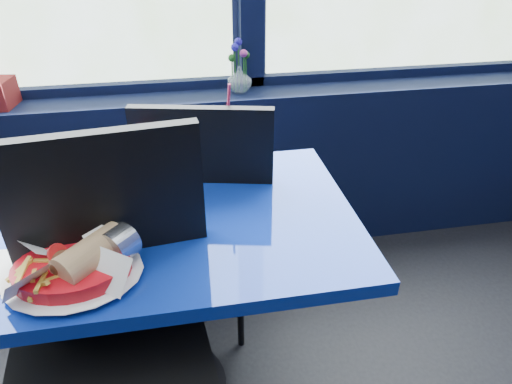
% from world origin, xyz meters
% --- Properties ---
extents(window_sill, '(5.00, 0.26, 0.80)m').
position_xyz_m(window_sill, '(0.00, 2.87, 0.40)').
color(window_sill, black).
rests_on(window_sill, ground).
extents(near_table, '(1.20, 0.70, 0.75)m').
position_xyz_m(near_table, '(0.30, 2.00, 0.57)').
color(near_table, black).
rests_on(near_table, ground).
extents(chair_near_front, '(0.53, 0.54, 1.07)m').
position_xyz_m(chair_near_front, '(0.24, 1.75, 0.61)').
color(chair_near_front, black).
rests_on(chair_near_front, ground).
extents(chair_near_back, '(0.53, 0.54, 0.99)m').
position_xyz_m(chair_near_back, '(0.47, 2.32, 0.57)').
color(chair_near_back, black).
rests_on(chair_near_back, ground).
extents(flower_vase, '(0.14, 0.14, 0.22)m').
position_xyz_m(flower_vase, '(0.71, 2.85, 0.87)').
color(flower_vase, silver).
rests_on(flower_vase, window_sill).
extents(food_basket, '(0.34, 0.34, 0.10)m').
position_xyz_m(food_basket, '(0.18, 1.79, 0.79)').
color(food_basket, red).
rests_on(food_basket, near_table).
extents(ketchup_bottle, '(0.05, 0.05, 0.20)m').
position_xyz_m(ketchup_bottle, '(0.32, 2.17, 0.84)').
color(ketchup_bottle, red).
rests_on(ketchup_bottle, near_table).
extents(soda_cup, '(0.09, 0.09, 0.31)m').
position_xyz_m(soda_cup, '(0.57, 2.23, 0.83)').
color(soda_cup, '#0D1D98').
rests_on(soda_cup, near_table).
extents(napkin, '(0.17, 0.17, 0.00)m').
position_xyz_m(napkin, '(0.02, 1.85, 0.75)').
color(napkin, white).
rests_on(napkin, near_table).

